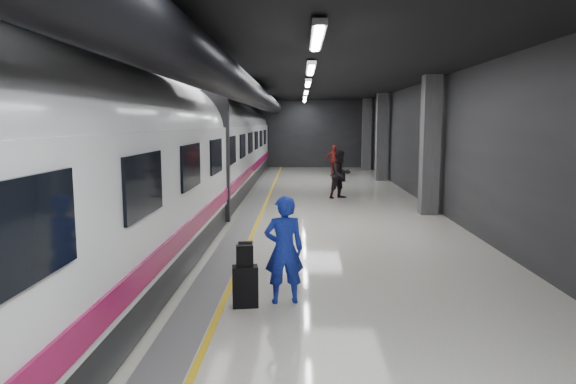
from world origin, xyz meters
TOP-DOWN VIEW (x-y plane):
  - ground at (0.00, 0.00)m, footprint 40.00×40.00m
  - platform_hall at (-0.29, 0.96)m, footprint 10.02×40.02m
  - train at (-3.25, -0.00)m, footprint 3.05×38.00m
  - traveler_main at (0.06, -6.56)m, footprint 0.72×0.54m
  - suitcase_main at (-0.56, -6.76)m, footprint 0.45×0.32m
  - shoulder_bag at (-0.56, -6.78)m, footprint 0.29×0.19m
  - traveler_far_a at (1.94, 5.43)m, footprint 1.18×1.13m
  - traveler_far_b at (2.23, 13.95)m, footprint 1.11×0.74m
  - suitcase_far at (2.48, 11.45)m, footprint 0.36×0.26m

SIDE VIEW (x-z plane):
  - ground at x=0.00m, z-range 0.00..0.00m
  - suitcase_far at x=2.48m, z-range 0.00..0.48m
  - suitcase_main at x=-0.56m, z-range 0.00..0.67m
  - shoulder_bag at x=-0.56m, z-range 0.67..1.03m
  - traveler_far_b at x=2.23m, z-range 0.00..1.76m
  - traveler_main at x=0.06m, z-range 0.00..1.81m
  - traveler_far_a at x=1.94m, z-range 0.00..1.92m
  - train at x=-3.25m, z-range 0.04..4.09m
  - platform_hall at x=-0.29m, z-range 1.28..5.79m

